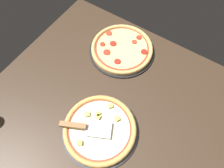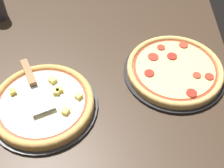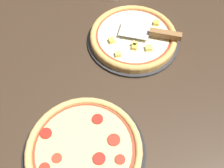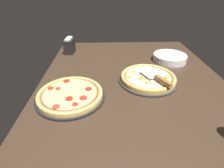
% 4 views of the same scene
% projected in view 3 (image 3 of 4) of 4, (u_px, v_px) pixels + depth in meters
% --- Properties ---
extents(ground_plane, '(1.28, 1.06, 0.04)m').
position_uv_depth(ground_plane, '(105.00, 50.00, 0.96)').
color(ground_plane, '#38281C').
extents(pizza_pan_front, '(0.33, 0.33, 0.01)m').
position_uv_depth(pizza_pan_front, '(133.00, 40.00, 0.95)').
color(pizza_pan_front, '#2D2D30').
rests_on(pizza_pan_front, ground_plane).
extents(pizza_front, '(0.31, 0.31, 0.04)m').
position_uv_depth(pizza_front, '(133.00, 36.00, 0.93)').
color(pizza_front, tan).
rests_on(pizza_front, pizza_pan_front).
extents(pizza_pan_back, '(0.34, 0.34, 0.01)m').
position_uv_depth(pizza_pan_back, '(85.00, 151.00, 0.73)').
color(pizza_pan_back, black).
rests_on(pizza_pan_back, ground_plane).
extents(pizza_back, '(0.32, 0.32, 0.03)m').
position_uv_depth(pizza_back, '(84.00, 149.00, 0.71)').
color(pizza_back, '#DBAD60').
rests_on(pizza_back, pizza_pan_back).
extents(serving_spatula, '(0.21, 0.14, 0.02)m').
position_uv_depth(serving_spatula, '(157.00, 33.00, 0.90)').
color(serving_spatula, silver).
rests_on(serving_spatula, pizza_front).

